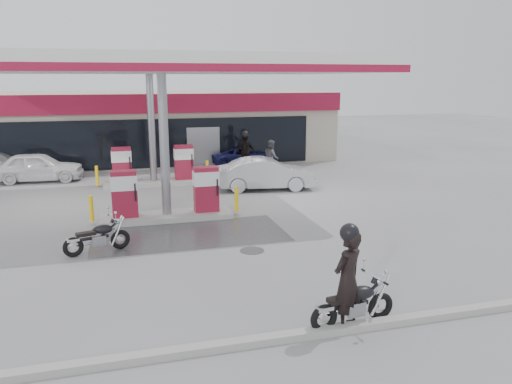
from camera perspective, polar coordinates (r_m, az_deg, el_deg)
ground at (r=15.86m, az=-9.39°, el=-4.95°), size 90.00×90.00×0.00m
wet_patch at (r=15.92m, az=-7.60°, el=-4.81°), size 6.00×3.00×0.00m
drain_cover at (r=14.34m, az=-0.46°, el=-6.71°), size 0.70×0.70×0.01m
kerb at (r=9.45m, az=-4.45°, el=-17.23°), size 28.00×0.25×0.15m
store_building at (r=31.14m, az=-12.81°, el=7.41°), size 22.00×8.22×4.00m
canopy at (r=20.10m, az=-11.59°, el=13.95°), size 16.00×10.02×5.51m
pump_island_near at (r=17.59m, az=-10.20°, el=-0.80°), size 5.14×1.30×1.78m
pump_island_far at (r=23.45m, az=-11.63°, el=2.55°), size 5.14×1.30×1.78m
main_motorcycle at (r=10.29m, az=11.19°, el=-12.56°), size 1.91×0.73×0.98m
biker_main at (r=9.96m, az=10.41°, el=-9.84°), size 0.87×0.77×2.00m
parked_motorcycle at (r=14.74m, az=-17.60°, el=-5.04°), size 1.84×0.81×0.96m
sedan_white at (r=25.85m, az=-23.68°, el=2.65°), size 4.18×1.86×1.40m
attendant at (r=25.49m, az=1.78°, el=4.01°), size 0.71×0.89×1.76m
hatchback_silver at (r=21.94m, az=1.12°, el=2.09°), size 4.43×2.09×1.40m
parked_car_left at (r=27.95m, az=-27.14°, el=2.84°), size 4.30×1.80×1.24m
parked_car_right at (r=28.21m, az=-1.41°, el=4.14°), size 3.78×1.80×1.04m
biker_walking at (r=26.33m, az=-1.25°, el=4.56°), size 1.27×0.86×2.00m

